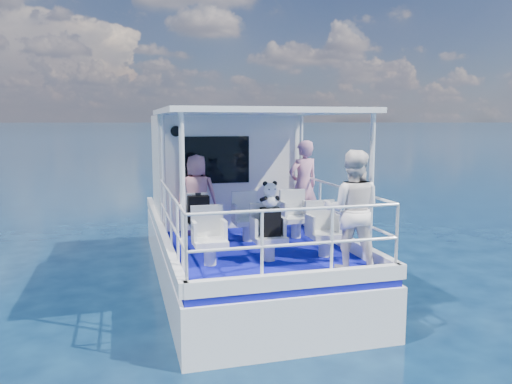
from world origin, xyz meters
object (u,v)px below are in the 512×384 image
at_px(passenger_port_fwd, 197,195).
at_px(passenger_stbd_aft, 352,210).
at_px(panda, 270,195).
at_px(backpack_center, 270,222).

xyz_separation_m(passenger_port_fwd, passenger_stbd_aft, (1.77, -2.77, 0.11)).
xyz_separation_m(passenger_port_fwd, panda, (0.79, -2.03, 0.26)).
relative_size(passenger_port_fwd, passenger_stbd_aft, 0.88).
height_order(backpack_center, panda, panda).
relative_size(backpack_center, panda, 1.09).
relative_size(passenger_stbd_aft, panda, 4.31).
bearing_deg(backpack_center, passenger_port_fwd, 111.18).
xyz_separation_m(passenger_stbd_aft, backpack_center, (-0.97, 0.73, -0.25)).
relative_size(passenger_port_fwd, backpack_center, 3.46).
relative_size(passenger_stbd_aft, backpack_center, 3.95).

